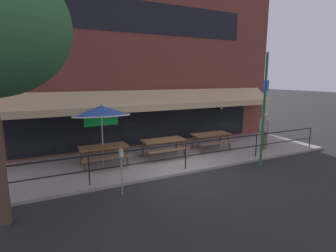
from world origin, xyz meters
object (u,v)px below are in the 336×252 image
picnic_table_right (211,137)px  pedestrian_walking (265,129)px  parking_meter_near (121,158)px  patio_umbrella_left (101,111)px  street_sign_pole (264,110)px  picnic_table_left (104,150)px  picnic_table_centre (163,143)px

picnic_table_right → pedestrian_walking: (2.32, -1.01, 0.35)m
pedestrian_walking → parking_meter_near: (-7.38, -1.70, 0.09)m
pedestrian_walking → parking_meter_near: pedestrian_walking is taller
patio_umbrella_left → pedestrian_walking: size_ratio=1.40×
street_sign_pole → picnic_table_right: bearing=103.0°
picnic_table_right → picnic_table_left: bearing=-179.1°
patio_umbrella_left → parking_meter_near: size_ratio=1.69×
picnic_table_left → patio_umbrella_left: (-0.00, 0.13, 1.47)m
parking_meter_near → street_sign_pole: bearing=1.8°
patio_umbrella_left → picnic_table_left: bearing=-90.0°
picnic_table_centre → street_sign_pole: (3.08, -2.43, 1.52)m
picnic_table_left → street_sign_pole: (5.58, -2.47, 1.52)m
parking_meter_near → picnic_table_centre: bearing=45.4°
picnic_table_centre → pedestrian_walking: 4.91m
parking_meter_near → picnic_table_left: bearing=88.5°
picnic_table_right → parking_meter_near: (-5.06, -2.72, 0.44)m
patio_umbrella_left → parking_meter_near: 2.96m
picnic_table_left → parking_meter_near: parking_meter_near is taller
picnic_table_left → pedestrian_walking: pedestrian_walking is taller
parking_meter_near → street_sign_pole: size_ratio=0.33×
picnic_table_left → pedestrian_walking: (7.31, -0.94, 0.35)m
picnic_table_left → picnic_table_centre: bearing=-0.9°
pedestrian_walking → street_sign_pole: 2.59m
picnic_table_right → street_sign_pole: size_ratio=0.41×
patio_umbrella_left → pedestrian_walking: patio_umbrella_left is taller
pedestrian_walking → parking_meter_near: bearing=-167.0°
picnic_table_centre → parking_meter_near: 3.68m
picnic_table_left → street_sign_pole: 6.29m
patio_umbrella_left → parking_meter_near: bearing=-91.4°
picnic_table_centre → picnic_table_right: bearing=2.6°
patio_umbrella_left → parking_meter_near: patio_umbrella_left is taller
picnic_table_left → patio_umbrella_left: 1.48m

